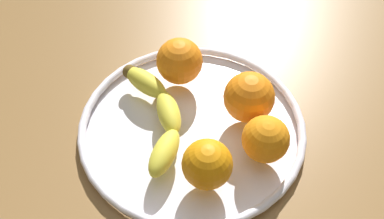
{
  "coord_description": "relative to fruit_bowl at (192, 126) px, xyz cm",
  "views": [
    {
      "loc": [
        -39.88,
        8.32,
        53.76
      ],
      "look_at": [
        0.0,
        0.0,
        4.8
      ],
      "focal_mm": 42.43,
      "sensor_mm": 36.0,
      "label": 1
    }
  ],
  "objects": [
    {
      "name": "fruit_bowl",
      "position": [
        0.0,
        0.0,
        0.0
      ],
      "size": [
        33.31,
        33.31,
        1.8
      ],
      "color": "white",
      "rests_on": "ground_plane"
    },
    {
      "name": "orange_back_right",
      "position": [
        -7.19,
        -8.49,
        4.11
      ],
      "size": [
        6.45,
        6.45,
        6.45
      ],
      "primitive_type": "sphere",
      "color": "orange",
      "rests_on": "fruit_bowl"
    },
    {
      "name": "orange_front_right",
      "position": [
        0.26,
        -8.28,
        4.57
      ],
      "size": [
        7.37,
        7.37,
        7.37
      ],
      "primitive_type": "sphere",
      "color": "orange",
      "rests_on": "fruit_bowl"
    },
    {
      "name": "banana",
      "position": [
        1.57,
        4.68,
        2.48
      ],
      "size": [
        21.86,
        7.84,
        3.19
      ],
      "rotation": [
        0.0,
        0.0,
        0.05
      ],
      "color": "yellow",
      "rests_on": "fruit_bowl"
    },
    {
      "name": "orange_center",
      "position": [
        9.32,
        0.46,
        4.46
      ],
      "size": [
        7.15,
        7.15,
        7.15
      ],
      "primitive_type": "sphere",
      "color": "orange",
      "rests_on": "fruit_bowl"
    },
    {
      "name": "ground_plane",
      "position": [
        0.0,
        0.0,
        -2.92
      ],
      "size": [
        141.02,
        141.02,
        4.0
      ],
      "primitive_type": "cube",
      "color": "brown"
    },
    {
      "name": "orange_front_left",
      "position": [
        -9.5,
        -0.37,
        4.19
      ],
      "size": [
        6.61,
        6.61,
        6.61
      ],
      "primitive_type": "sphere",
      "color": "orange",
      "rests_on": "fruit_bowl"
    }
  ]
}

